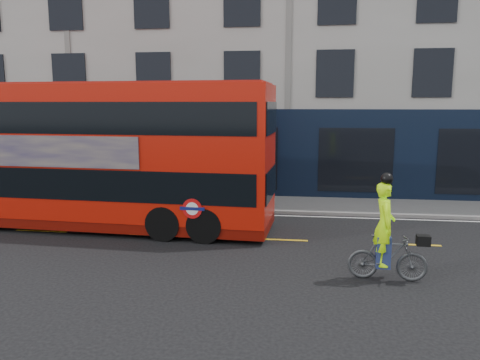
# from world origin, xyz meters

# --- Properties ---
(ground) EXTENTS (120.00, 120.00, 0.00)m
(ground) POSITION_xyz_m (0.00, 0.00, 0.00)
(ground) COLOR black
(ground) RESTS_ON ground
(pavement) EXTENTS (60.00, 3.00, 0.12)m
(pavement) POSITION_xyz_m (0.00, 6.50, 0.06)
(pavement) COLOR slate
(pavement) RESTS_ON ground
(kerb) EXTENTS (60.00, 0.12, 0.13)m
(kerb) POSITION_xyz_m (0.00, 5.00, 0.07)
(kerb) COLOR gray
(kerb) RESTS_ON ground
(building_terrace) EXTENTS (50.00, 10.07, 15.00)m
(building_terrace) POSITION_xyz_m (0.00, 12.94, 7.49)
(building_terrace) COLOR #AFABA5
(building_terrace) RESTS_ON ground
(road_edge_line) EXTENTS (58.00, 0.10, 0.01)m
(road_edge_line) POSITION_xyz_m (0.00, 4.70, 0.00)
(road_edge_line) COLOR silver
(road_edge_line) RESTS_ON ground
(lane_dashes) EXTENTS (58.00, 0.12, 0.01)m
(lane_dashes) POSITION_xyz_m (0.00, 1.50, 0.00)
(lane_dashes) COLOR gold
(lane_dashes) RESTS_ON ground
(bus) EXTENTS (12.33, 3.43, 4.92)m
(bus) POSITION_xyz_m (-6.34, 2.35, 2.52)
(bus) COLOR red
(bus) RESTS_ON ground
(cyclist) EXTENTS (1.92, 0.76, 2.65)m
(cyclist) POSITION_xyz_m (2.72, -1.55, 0.90)
(cyclist) COLOR #444749
(cyclist) RESTS_ON ground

